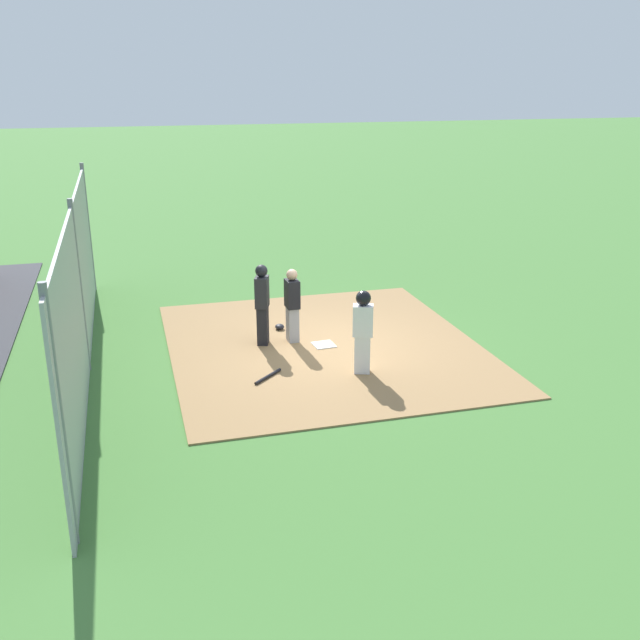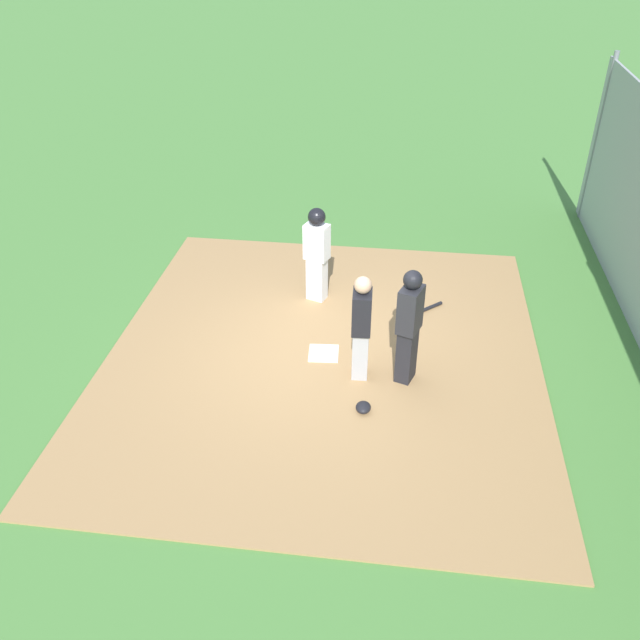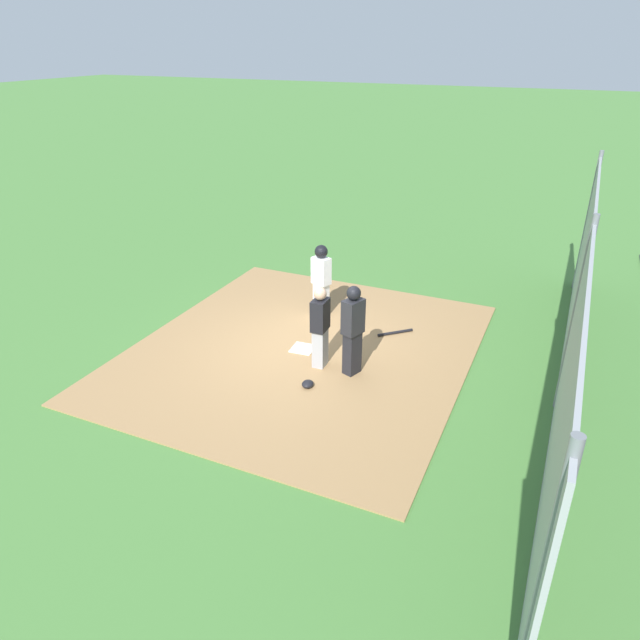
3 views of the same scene
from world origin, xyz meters
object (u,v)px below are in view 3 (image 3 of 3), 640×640
home_plate (303,348)px  catcher_mask (308,384)px  catcher (320,326)px  umpire (353,329)px  runner (321,276)px  baseball_bat (395,333)px

home_plate → catcher_mask: catcher_mask is taller
catcher → catcher_mask: (-0.80, -0.12, -0.77)m
catcher → home_plate: bearing=-39.2°
home_plate → umpire: bearing=-109.5°
runner → catcher_mask: runner is taller
catcher → baseball_bat: 2.19m
umpire → catcher: bearing=19.1°
catcher_mask → home_plate: bearing=29.3°
home_plate → baseball_bat: size_ratio=0.56×
catcher_mask → runner: bearing=19.6°
baseball_bat → catcher_mask: (-2.62, 0.80, 0.03)m
home_plate → umpire: (-0.43, -1.22, 0.90)m
home_plate → catcher_mask: size_ratio=1.83×
catcher → runner: bearing=-68.7°
runner → umpire: bearing=56.4°
catcher → umpire: umpire is taller
home_plate → catcher_mask: (-1.23, -0.69, 0.05)m
home_plate → umpire: size_ratio=0.25×
umpire → catcher_mask: umpire is taller
home_plate → runner: (1.60, 0.32, 0.92)m
catcher → runner: runner is taller
catcher → umpire: size_ratio=0.92×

